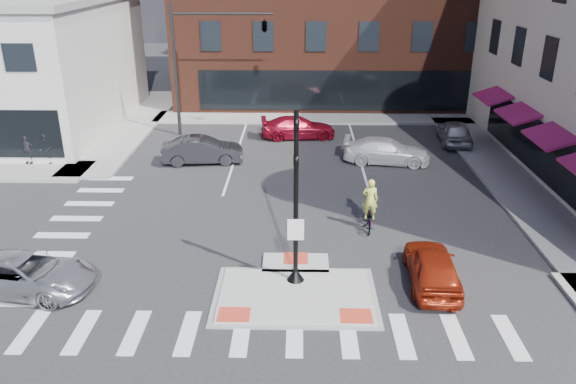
{
  "coord_description": "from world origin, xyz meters",
  "views": [
    {
      "loc": [
        0.08,
        -16.33,
        10.35
      ],
      "look_at": [
        -0.32,
        3.77,
        2.0
      ],
      "focal_mm": 35.0,
      "sensor_mm": 36.0,
      "label": 1
    }
  ],
  "objects_px": {
    "bg_car_silver": "(454,132)",
    "cyclist": "(369,212)",
    "red_sedan": "(432,267)",
    "white_pickup": "(386,151)",
    "bg_car_red": "(298,127)",
    "silver_suv": "(25,274)",
    "bg_car_dark": "(202,150)",
    "pedestrian_b": "(27,149)",
    "pedestrian_a": "(46,149)"
  },
  "relations": [
    {
      "from": "bg_car_silver",
      "to": "white_pickup",
      "type": "bearing_deg",
      "value": 42.42
    },
    {
      "from": "silver_suv",
      "to": "cyclist",
      "type": "distance_m",
      "value": 13.01
    },
    {
      "from": "silver_suv",
      "to": "red_sedan",
      "type": "relative_size",
      "value": 1.18
    },
    {
      "from": "bg_car_red",
      "to": "pedestrian_b",
      "type": "relative_size",
      "value": 2.93
    },
    {
      "from": "bg_car_silver",
      "to": "cyclist",
      "type": "xyz_separation_m",
      "value": [
        -6.5,
        -11.9,
        0.03
      ]
    },
    {
      "from": "red_sedan",
      "to": "pedestrian_a",
      "type": "xyz_separation_m",
      "value": [
        -18.13,
        11.57,
        0.3
      ]
    },
    {
      "from": "bg_car_silver",
      "to": "bg_car_red",
      "type": "bearing_deg",
      "value": -1.5
    },
    {
      "from": "pedestrian_a",
      "to": "pedestrian_b",
      "type": "xyz_separation_m",
      "value": [
        -1.01,
        0.0,
        -0.05
      ]
    },
    {
      "from": "silver_suv",
      "to": "cyclist",
      "type": "height_order",
      "value": "cyclist"
    },
    {
      "from": "bg_car_silver",
      "to": "cyclist",
      "type": "bearing_deg",
      "value": 65.32
    },
    {
      "from": "white_pickup",
      "to": "bg_car_red",
      "type": "xyz_separation_m",
      "value": [
        -4.85,
        4.58,
        -0.01
      ]
    },
    {
      "from": "silver_suv",
      "to": "pedestrian_a",
      "type": "xyz_separation_m",
      "value": [
        -4.44,
        12.29,
        0.33
      ]
    },
    {
      "from": "pedestrian_a",
      "to": "bg_car_silver",
      "type": "bearing_deg",
      "value": 51.64
    },
    {
      "from": "red_sedan",
      "to": "pedestrian_a",
      "type": "bearing_deg",
      "value": -29.53
    },
    {
      "from": "cyclist",
      "to": "white_pickup",
      "type": "bearing_deg",
      "value": -97.36
    },
    {
      "from": "bg_car_silver",
      "to": "bg_car_dark",
      "type": "bearing_deg",
      "value": 18.79
    },
    {
      "from": "silver_suv",
      "to": "pedestrian_a",
      "type": "bearing_deg",
      "value": 27.96
    },
    {
      "from": "bg_car_silver",
      "to": "pedestrian_a",
      "type": "distance_m",
      "value": 23.41
    },
    {
      "from": "red_sedan",
      "to": "cyclist",
      "type": "relative_size",
      "value": 1.8
    },
    {
      "from": "white_pickup",
      "to": "pedestrian_b",
      "type": "xyz_separation_m",
      "value": [
        -19.35,
        -0.91,
        0.26
      ]
    },
    {
      "from": "silver_suv",
      "to": "pedestrian_a",
      "type": "distance_m",
      "value": 13.07
    },
    {
      "from": "silver_suv",
      "to": "bg_car_red",
      "type": "relative_size",
      "value": 1.02
    },
    {
      "from": "bg_car_silver",
      "to": "pedestrian_b",
      "type": "bearing_deg",
      "value": 14.77
    },
    {
      "from": "silver_suv",
      "to": "red_sedan",
      "type": "height_order",
      "value": "red_sedan"
    },
    {
      "from": "silver_suv",
      "to": "bg_car_red",
      "type": "bearing_deg",
      "value": -18.86
    },
    {
      "from": "red_sedan",
      "to": "bg_car_dark",
      "type": "xyz_separation_m",
      "value": [
        -9.85,
        12.27,
        0.05
      ]
    },
    {
      "from": "red_sedan",
      "to": "cyclist",
      "type": "distance_m",
      "value": 4.56
    },
    {
      "from": "red_sedan",
      "to": "pedestrian_b",
      "type": "xyz_separation_m",
      "value": [
        -19.14,
        11.57,
        0.26
      ]
    },
    {
      "from": "silver_suv",
      "to": "bg_car_silver",
      "type": "bearing_deg",
      "value": -39.56
    },
    {
      "from": "red_sedan",
      "to": "bg_car_silver",
      "type": "relative_size",
      "value": 0.95
    },
    {
      "from": "red_sedan",
      "to": "silver_suv",
      "type": "bearing_deg",
      "value": 6.02
    },
    {
      "from": "bg_car_dark",
      "to": "pedestrian_b",
      "type": "distance_m",
      "value": 9.32
    },
    {
      "from": "white_pickup",
      "to": "bg_car_red",
      "type": "bearing_deg",
      "value": 54.21
    },
    {
      "from": "white_pickup",
      "to": "pedestrian_a",
      "type": "bearing_deg",
      "value": 100.37
    },
    {
      "from": "white_pickup",
      "to": "cyclist",
      "type": "distance_m",
      "value": 8.44
    },
    {
      "from": "silver_suv",
      "to": "bg_car_dark",
      "type": "xyz_separation_m",
      "value": [
        3.85,
        12.98,
        0.07
      ]
    },
    {
      "from": "bg_car_dark",
      "to": "red_sedan",
      "type": "bearing_deg",
      "value": -147.52
    },
    {
      "from": "bg_car_red",
      "to": "pedestrian_a",
      "type": "height_order",
      "value": "pedestrian_a"
    },
    {
      "from": "red_sedan",
      "to": "pedestrian_b",
      "type": "bearing_deg",
      "value": -28.13
    },
    {
      "from": "red_sedan",
      "to": "pedestrian_b",
      "type": "height_order",
      "value": "pedestrian_b"
    },
    {
      "from": "bg_car_silver",
      "to": "pedestrian_a",
      "type": "relative_size",
      "value": 2.51
    },
    {
      "from": "bg_car_red",
      "to": "pedestrian_a",
      "type": "relative_size",
      "value": 2.77
    },
    {
      "from": "bg_car_dark",
      "to": "bg_car_silver",
      "type": "relative_size",
      "value": 1.05
    },
    {
      "from": "white_pickup",
      "to": "bg_car_red",
      "type": "height_order",
      "value": "white_pickup"
    },
    {
      "from": "silver_suv",
      "to": "bg_car_dark",
      "type": "relative_size",
      "value": 1.07
    },
    {
      "from": "bg_car_dark",
      "to": "bg_car_red",
      "type": "xyz_separation_m",
      "value": [
        5.2,
        4.79,
        -0.06
      ]
    },
    {
      "from": "bg_car_silver",
      "to": "silver_suv",
      "type": "bearing_deg",
      "value": 46.28
    },
    {
      "from": "cyclist",
      "to": "pedestrian_b",
      "type": "xyz_separation_m",
      "value": [
        -17.47,
        7.33,
        0.19
      ]
    },
    {
      "from": "white_pickup",
      "to": "bg_car_dark",
      "type": "relative_size",
      "value": 1.07
    },
    {
      "from": "bg_car_red",
      "to": "cyclist",
      "type": "xyz_separation_m",
      "value": [
        2.97,
        -12.81,
        0.08
      ]
    }
  ]
}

